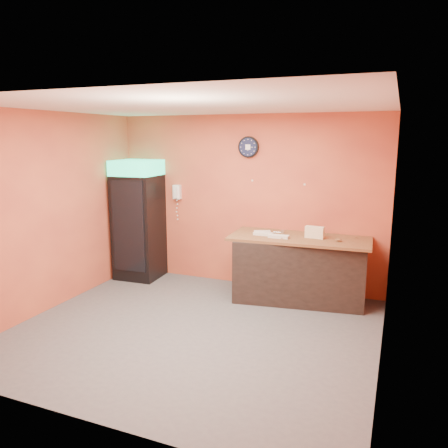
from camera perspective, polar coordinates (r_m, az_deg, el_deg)
The scene contains 15 objects.
floor at distance 5.79m, azimuth -3.89°, elevation -13.67°, with size 4.50×4.50×0.00m, color #47474C.
back_wall at distance 7.17m, azimuth 2.94°, elevation 2.95°, with size 4.50×0.02×2.80m, color #D1603A.
left_wall at distance 6.64m, azimuth -21.82°, elevation 1.47°, with size 0.02×4.00×2.80m, color #D1603A.
right_wall at distance 4.82m, azimuth 20.70°, elevation -1.92°, with size 0.02×4.00×2.80m, color #D1603A.
ceiling at distance 5.26m, azimuth -4.31°, elevation 15.17°, with size 4.50×4.00×0.02m, color white.
beverage_cooler at distance 7.70m, azimuth -11.22°, elevation 0.33°, with size 0.76×0.77×2.06m.
prep_counter at distance 6.73m, azimuth 9.73°, elevation -5.90°, with size 1.88×0.84×0.94m, color black.
wall_clock at distance 7.06m, azimuth 3.21°, elevation 10.00°, with size 0.34×0.06×0.34m.
wall_phone at distance 7.61m, azimuth -6.17°, elevation 4.17°, with size 0.13×0.11×0.24m.
butcher_paper at distance 6.60m, azimuth 9.87°, elevation -1.83°, with size 2.06×0.91×0.04m, color brown.
sub_roll_stack at distance 6.53m, azimuth 11.75°, elevation -1.07°, with size 0.28×0.12×0.17m.
wrapped_sandwich_left at distance 6.62m, azimuth 5.15°, elevation -1.29°, with size 0.29×0.11×0.04m, color beige.
wrapped_sandwich_mid at distance 6.47m, azimuth 7.15°, elevation -1.62°, with size 0.30×0.12×0.04m, color beige.
wrapped_sandwich_right at distance 6.77m, azimuth 5.02°, elevation -1.04°, with size 0.25×0.10×0.04m, color beige.
kitchen_tool at distance 6.78m, azimuth 7.71°, elevation -0.98°, with size 0.06×0.06×0.06m, color silver.
Camera 1 is at (2.32, -4.71, 2.45)m, focal length 35.00 mm.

